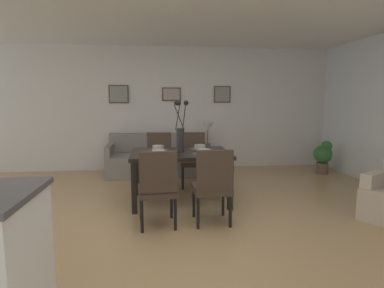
# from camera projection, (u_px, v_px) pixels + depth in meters

# --- Properties ---
(ground_plane) EXTENTS (9.00, 9.00, 0.00)m
(ground_plane) POSITION_uv_depth(u_px,v_px,m) (175.00, 226.00, 3.70)
(ground_plane) COLOR tan
(back_wall_panel) EXTENTS (9.00, 0.10, 2.60)m
(back_wall_panel) POSITION_uv_depth(u_px,v_px,m) (165.00, 109.00, 6.71)
(back_wall_panel) COLOR silver
(back_wall_panel) RESTS_ON ground
(ceiling_panel) EXTENTS (9.00, 7.20, 0.08)m
(ceiling_panel) POSITION_uv_depth(u_px,v_px,m) (171.00, 2.00, 3.72)
(ceiling_panel) COLOR white
(dining_table) EXTENTS (1.40, 0.96, 0.74)m
(dining_table) POSITION_uv_depth(u_px,v_px,m) (180.00, 158.00, 4.51)
(dining_table) COLOR black
(dining_table) RESTS_ON ground
(dining_chair_near_left) EXTENTS (0.47, 0.47, 0.92)m
(dining_chair_near_left) POSITION_uv_depth(u_px,v_px,m) (158.00, 185.00, 3.59)
(dining_chair_near_left) COLOR #3D2D23
(dining_chair_near_left) RESTS_ON ground
(dining_chair_near_right) EXTENTS (0.47, 0.47, 0.92)m
(dining_chair_near_right) POSITION_uv_depth(u_px,v_px,m) (159.00, 157.00, 5.38)
(dining_chair_near_right) COLOR #3D2D23
(dining_chair_near_right) RESTS_ON ground
(dining_chair_far_left) EXTENTS (0.44, 0.44, 0.92)m
(dining_chair_far_left) POSITION_uv_depth(u_px,v_px,m) (213.00, 183.00, 3.68)
(dining_chair_far_left) COLOR #3D2D23
(dining_chair_far_left) RESTS_ON ground
(dining_chair_far_right) EXTENTS (0.47, 0.47, 0.92)m
(dining_chair_far_right) POSITION_uv_depth(u_px,v_px,m) (193.00, 156.00, 5.41)
(dining_chair_far_right) COLOR #3D2D23
(dining_chair_far_right) RESTS_ON ground
(centerpiece_vase) EXTENTS (0.21, 0.23, 0.73)m
(centerpiece_vase) POSITION_uv_depth(u_px,v_px,m) (180.00, 132.00, 4.46)
(centerpiece_vase) COLOR #232326
(centerpiece_vase) RESTS_ON dining_table
(placemat_near_left) EXTENTS (0.32, 0.32, 0.01)m
(placemat_near_left) POSITION_uv_depth(u_px,v_px,m) (159.00, 155.00, 4.25)
(placemat_near_left) COLOR #4C4742
(placemat_near_left) RESTS_ON dining_table
(bowl_near_left) EXTENTS (0.17, 0.17, 0.07)m
(bowl_near_left) POSITION_uv_depth(u_px,v_px,m) (159.00, 152.00, 4.24)
(bowl_near_left) COLOR #B2ADA3
(bowl_near_left) RESTS_ON dining_table
(placemat_near_right) EXTENTS (0.32, 0.32, 0.01)m
(placemat_near_right) POSITION_uv_depth(u_px,v_px,m) (158.00, 150.00, 4.67)
(placemat_near_right) COLOR #4C4742
(placemat_near_right) RESTS_ON dining_table
(bowl_near_right) EXTENTS (0.17, 0.17, 0.07)m
(bowl_near_right) POSITION_uv_depth(u_px,v_px,m) (158.00, 147.00, 4.67)
(bowl_near_right) COLOR #B2ADA3
(bowl_near_right) RESTS_ON dining_table
(placemat_far_left) EXTENTS (0.32, 0.32, 0.01)m
(placemat_far_left) POSITION_uv_depth(u_px,v_px,m) (204.00, 154.00, 4.32)
(placemat_far_left) COLOR #4C4742
(placemat_far_left) RESTS_ON dining_table
(bowl_far_left) EXTENTS (0.17, 0.17, 0.07)m
(bowl_far_left) POSITION_uv_depth(u_px,v_px,m) (204.00, 151.00, 4.31)
(bowl_far_left) COLOR #B2ADA3
(bowl_far_left) RESTS_ON dining_table
(placemat_far_right) EXTENTS (0.32, 0.32, 0.01)m
(placemat_far_right) POSITION_uv_depth(u_px,v_px,m) (200.00, 149.00, 4.75)
(placemat_far_right) COLOR #4C4742
(placemat_far_right) RESTS_ON dining_table
(bowl_far_right) EXTENTS (0.17, 0.17, 0.07)m
(bowl_far_right) POSITION_uv_depth(u_px,v_px,m) (200.00, 147.00, 4.74)
(bowl_far_right) COLOR #B2ADA3
(bowl_far_right) RESTS_ON dining_table
(sofa) EXTENTS (1.87, 0.84, 0.80)m
(sofa) POSITION_uv_depth(u_px,v_px,m) (156.00, 160.00, 6.29)
(sofa) COLOR gray
(sofa) RESTS_ON ground
(side_table) EXTENTS (0.36, 0.36, 0.52)m
(side_table) POSITION_uv_depth(u_px,v_px,m) (207.00, 160.00, 6.44)
(side_table) COLOR #3D2D23
(side_table) RESTS_ON ground
(table_lamp) EXTENTS (0.22, 0.22, 0.51)m
(table_lamp) POSITION_uv_depth(u_px,v_px,m) (208.00, 129.00, 6.35)
(table_lamp) COLOR #4C4C51
(table_lamp) RESTS_ON side_table
(framed_picture_left) EXTENTS (0.41, 0.03, 0.37)m
(framed_picture_left) POSITION_uv_depth(u_px,v_px,m) (119.00, 94.00, 6.49)
(framed_picture_left) COLOR #473828
(framed_picture_center) EXTENTS (0.39, 0.03, 0.28)m
(framed_picture_center) POSITION_uv_depth(u_px,v_px,m) (171.00, 94.00, 6.62)
(framed_picture_center) COLOR #473828
(framed_picture_right) EXTENTS (0.36, 0.03, 0.36)m
(framed_picture_right) POSITION_uv_depth(u_px,v_px,m) (222.00, 94.00, 6.75)
(framed_picture_right) COLOR #473828
(potted_plant) EXTENTS (0.36, 0.36, 0.67)m
(potted_plant) POSITION_uv_depth(u_px,v_px,m) (323.00, 155.00, 6.31)
(potted_plant) COLOR brown
(potted_plant) RESTS_ON ground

